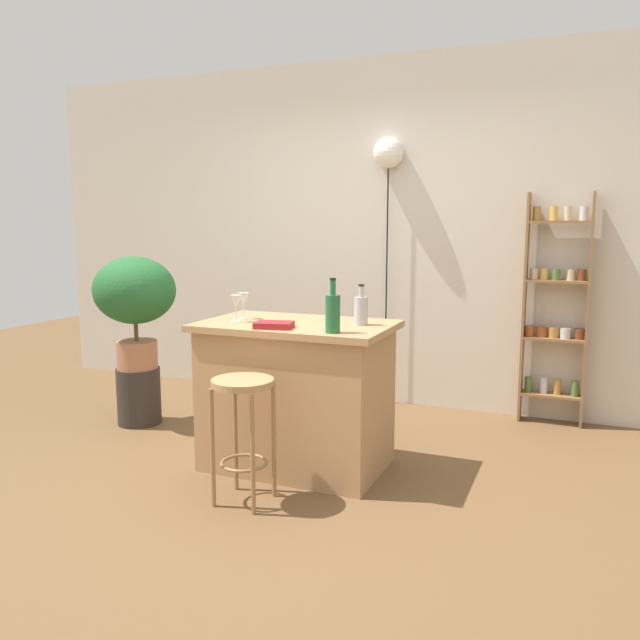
{
  "coord_description": "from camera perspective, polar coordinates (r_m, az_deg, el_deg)",
  "views": [
    {
      "loc": [
        1.59,
        -3.14,
        1.49
      ],
      "look_at": [
        0.05,
        0.55,
        0.88
      ],
      "focal_mm": 35.85,
      "sensor_mm": 36.0,
      "label": 1
    }
  ],
  "objects": [
    {
      "name": "ground",
      "position": [
        3.82,
        -3.99,
        -14.28
      ],
      "size": [
        12.0,
        12.0,
        0.0
      ],
      "primitive_type": "plane",
      "color": "brown"
    },
    {
      "name": "back_wall",
      "position": [
        5.33,
        5.34,
        7.67
      ],
      "size": [
        6.4,
        0.1,
        2.8
      ],
      "primitive_type": "cube",
      "color": "beige",
      "rests_on": "ground"
    },
    {
      "name": "kitchen_counter",
      "position": [
        3.93,
        -2.09,
        -6.65
      ],
      "size": [
        1.15,
        0.72,
        0.9
      ],
      "color": "tan",
      "rests_on": "ground"
    },
    {
      "name": "bar_stool",
      "position": [
        3.43,
        -6.88,
        -8.1
      ],
      "size": [
        0.33,
        0.33,
        0.68
      ],
      "color": "#997047",
      "rests_on": "ground"
    },
    {
      "name": "spice_shelf",
      "position": [
        4.99,
        20.26,
        0.95
      ],
      "size": [
        0.46,
        0.14,
        1.71
      ],
      "color": "olive",
      "rests_on": "ground"
    },
    {
      "name": "plant_stool",
      "position": [
        4.99,
        -15.86,
        -6.51
      ],
      "size": [
        0.32,
        0.32,
        0.42
      ],
      "primitive_type": "cylinder",
      "color": "#2D2823",
      "rests_on": "ground"
    },
    {
      "name": "potted_plant",
      "position": [
        4.85,
        -16.22,
        2.03
      ],
      "size": [
        0.62,
        0.56,
        0.83
      ],
      "color": "#A86B4C",
      "rests_on": "plant_stool"
    },
    {
      "name": "bottle_olive_oil",
      "position": [
        3.74,
        3.68,
        0.92
      ],
      "size": [
        0.08,
        0.08,
        0.24
      ],
      "color": "#B2B2B7",
      "rests_on": "kitchen_counter"
    },
    {
      "name": "bottle_vinegar",
      "position": [
        3.46,
        1.14,
        0.7
      ],
      "size": [
        0.08,
        0.08,
        0.3
      ],
      "color": "#236638",
      "rests_on": "kitchen_counter"
    },
    {
      "name": "wine_glass_left",
      "position": [
        4.01,
        -6.86,
        1.78
      ],
      "size": [
        0.07,
        0.07,
        0.16
      ],
      "color": "silver",
      "rests_on": "kitchen_counter"
    },
    {
      "name": "wine_glass_center",
      "position": [
        3.88,
        -7.51,
        1.54
      ],
      "size": [
        0.07,
        0.07,
        0.16
      ],
      "color": "silver",
      "rests_on": "kitchen_counter"
    },
    {
      "name": "cookbook",
      "position": [
        3.64,
        -4.13,
        -0.44
      ],
      "size": [
        0.24,
        0.19,
        0.03
      ],
      "primitive_type": "cube",
      "rotation": [
        0.0,
        0.0,
        0.21
      ],
      "color": "maroon",
      "rests_on": "kitchen_counter"
    },
    {
      "name": "pendant_globe_light",
      "position": [
        5.23,
        6.13,
        14.42
      ],
      "size": [
        0.24,
        0.24,
        2.16
      ],
      "color": "black",
      "rests_on": "ground"
    }
  ]
}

